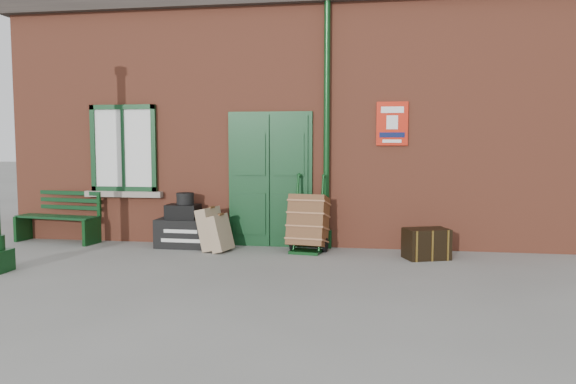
% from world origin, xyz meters
% --- Properties ---
extents(ground, '(80.00, 80.00, 0.00)m').
position_xyz_m(ground, '(0.00, 0.00, 0.00)').
color(ground, gray).
rests_on(ground, ground).
extents(station_building, '(10.30, 4.30, 4.36)m').
position_xyz_m(station_building, '(-0.00, 3.49, 2.16)').
color(station_building, '#964730').
rests_on(station_building, ground).
extents(bench, '(1.54, 0.67, 0.93)m').
position_xyz_m(bench, '(-4.06, 1.30, 0.47)').
color(bench, '#0E3318').
rests_on(bench, ground).
extents(houdini_trunk, '(0.97, 0.54, 0.48)m').
position_xyz_m(houdini_trunk, '(-1.67, 1.15, 0.24)').
color(houdini_trunk, black).
rests_on(houdini_trunk, ground).
extents(strongbox, '(0.53, 0.39, 0.24)m').
position_xyz_m(strongbox, '(-1.72, 1.15, 0.60)').
color(strongbox, black).
rests_on(strongbox, houdini_trunk).
extents(hatbox, '(0.29, 0.29, 0.19)m').
position_xyz_m(hatbox, '(-1.69, 1.18, 0.81)').
color(hatbox, black).
rests_on(hatbox, strongbox).
extents(suitcase_back, '(0.44, 0.55, 0.71)m').
position_xyz_m(suitcase_back, '(-1.18, 0.95, 0.35)').
color(suitcase_back, tan).
rests_on(suitcase_back, ground).
extents(suitcase_front, '(0.41, 0.50, 0.61)m').
position_xyz_m(suitcase_front, '(-1.00, 0.85, 0.30)').
color(suitcase_front, tan).
rests_on(suitcase_front, ground).
extents(porter_trolley, '(0.67, 0.71, 1.22)m').
position_xyz_m(porter_trolley, '(0.39, 1.09, 0.47)').
color(porter_trolley, '#0E3815').
rests_on(porter_trolley, ground).
extents(dark_trunk, '(0.74, 0.61, 0.46)m').
position_xyz_m(dark_trunk, '(2.22, 0.82, 0.23)').
color(dark_trunk, black).
rests_on(dark_trunk, ground).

